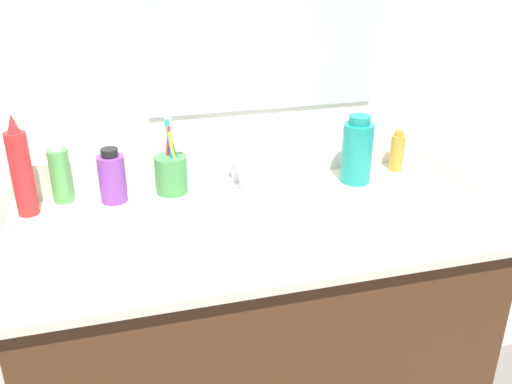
% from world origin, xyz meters
% --- Properties ---
extents(vanity_cabinet, '(1.04, 0.48, 0.80)m').
position_xyz_m(vanity_cabinet, '(0.00, 0.00, 0.40)').
color(vanity_cabinet, '#4C2D19').
rests_on(vanity_cabinet, ground_plane).
extents(countertop, '(1.09, 0.52, 0.02)m').
position_xyz_m(countertop, '(0.00, 0.00, 0.81)').
color(countertop, beige).
rests_on(countertop, vanity_cabinet).
extents(backsplash, '(1.09, 0.02, 0.09)m').
position_xyz_m(backsplash, '(0.00, 0.25, 0.87)').
color(backsplash, beige).
rests_on(backsplash, countertop).
extents(back_wall, '(2.19, 0.04, 1.30)m').
position_xyz_m(back_wall, '(0.00, 0.31, 0.65)').
color(back_wall, white).
rests_on(back_wall, ground_plane).
extents(sink_basin, '(0.35, 0.35, 0.11)m').
position_xyz_m(sink_basin, '(-0.00, -0.00, 0.79)').
color(sink_basin, white).
rests_on(sink_basin, countertop).
extents(faucet, '(0.16, 0.10, 0.08)m').
position_xyz_m(faucet, '(-0.00, 0.19, 0.85)').
color(faucet, silver).
rests_on(faucet, countertop).
extents(bottle_toner_green, '(0.05, 0.05, 0.15)m').
position_xyz_m(bottle_toner_green, '(-0.42, 0.22, 0.89)').
color(bottle_toner_green, '#4C9E4C').
rests_on(bottle_toner_green, countertop).
extents(bottle_cream_purple, '(0.06, 0.06, 0.13)m').
position_xyz_m(bottle_cream_purple, '(-0.30, 0.19, 0.89)').
color(bottle_cream_purple, '#7A3899').
rests_on(bottle_cream_purple, countertop).
extents(bottle_mouthwash_teal, '(0.08, 0.08, 0.18)m').
position_xyz_m(bottle_mouthwash_teal, '(0.31, 0.14, 0.91)').
color(bottle_mouthwash_teal, teal).
rests_on(bottle_mouthwash_teal, countertop).
extents(bottle_oil_amber, '(0.04, 0.04, 0.11)m').
position_xyz_m(bottle_oil_amber, '(0.44, 0.19, 0.88)').
color(bottle_oil_amber, gold).
rests_on(bottle_oil_amber, countertop).
extents(bottle_spray_red, '(0.05, 0.05, 0.24)m').
position_xyz_m(bottle_spray_red, '(-0.50, 0.17, 0.93)').
color(bottle_spray_red, red).
rests_on(bottle_spray_red, countertop).
extents(cup_green, '(0.08, 0.09, 0.19)m').
position_xyz_m(cup_green, '(-0.16, 0.20, 0.88)').
color(cup_green, '#3F8C47').
rests_on(cup_green, countertop).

